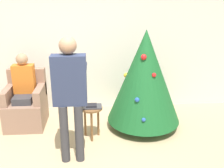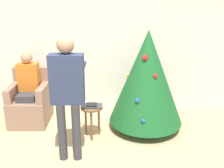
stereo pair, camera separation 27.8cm
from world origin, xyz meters
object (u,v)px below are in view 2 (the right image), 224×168
person_seated (28,85)px  christmas_tree (147,77)px  side_stool (92,113)px  armchair (31,103)px  person_standing (68,88)px

person_seated → christmas_tree: bearing=-5.5°
person_seated → side_stool: size_ratio=2.40×
christmas_tree → armchair: christmas_tree is taller
christmas_tree → side_stool: bearing=-159.7°
armchair → side_stool: bearing=-25.8°
christmas_tree → armchair: bearing=173.8°
christmas_tree → side_stool: 1.09m
christmas_tree → armchair: 2.17m
side_stool → christmas_tree: bearing=20.3°
armchair → person_seated: bearing=-90.0°
christmas_tree → side_stool: (-0.91, -0.34, -0.49)m
person_seated → person_standing: person_standing is taller
armchair → person_standing: 1.60m
person_standing → person_seated: bearing=129.2°
christmas_tree → person_seated: christmas_tree is taller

